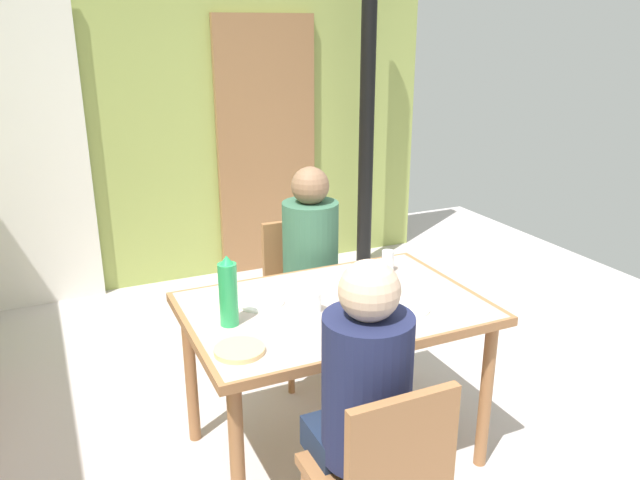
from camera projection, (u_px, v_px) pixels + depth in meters
name	position (u px, v px, depth m)	size (l,w,h in m)	color
ground_plane	(304.00, 472.00, 2.82)	(6.66, 6.66, 0.00)	beige
wall_back	(166.00, 116.00, 4.61)	(4.24, 0.10, 2.56)	#9BAB55
door_wooden	(267.00, 148.00, 4.93)	(0.80, 0.05, 2.00)	#94663F
stove_pipe_column	(367.00, 111.00, 4.90)	(0.12, 0.12, 2.56)	black
curtain_panel	(18.00, 157.00, 4.19)	(0.90, 0.03, 2.15)	white
dining_table	(334.00, 321.00, 2.75)	(1.28, 0.87, 0.76)	#9D673E
chair_near_diner	(383.00, 479.00, 2.05)	(0.40, 0.40, 0.87)	#9D673E
chair_far_diner	(302.00, 288.00, 3.55)	(0.40, 0.40, 0.87)	#9D673E
person_near_diner	(365.00, 383.00, 2.07)	(0.30, 0.37, 0.77)	#1C2943
person_far_diner	(312.00, 248.00, 3.34)	(0.30, 0.37, 0.77)	#3A5E52
water_bottle_green_near	(228.00, 292.00, 2.50)	(0.08, 0.08, 0.30)	green
dinner_plate_near_left	(331.00, 284.00, 2.93)	(0.20, 0.20, 0.01)	white
dinner_plate_near_right	(261.00, 302.00, 2.73)	(0.21, 0.21, 0.01)	white
dinner_plate_far_center	(405.00, 308.00, 2.67)	(0.21, 0.21, 0.01)	white
drinking_glass_by_near_diner	(388.00, 261.00, 3.08)	(0.06, 0.06, 0.11)	silver
drinking_glass_by_far_diner	(314.00, 302.00, 2.64)	(0.06, 0.06, 0.09)	silver
bread_plate_sliced	(239.00, 350.00, 2.32)	(0.19, 0.19, 0.02)	#DBB77A
cutlery_knife_near	(340.00, 324.00, 2.54)	(0.15, 0.02, 0.00)	silver
cutlery_fork_near	(357.00, 306.00, 2.71)	(0.15, 0.02, 0.00)	silver
cutlery_knife_far	(454.00, 312.00, 2.65)	(0.15, 0.02, 0.00)	silver
cutlery_fork_far	(423.00, 283.00, 2.95)	(0.15, 0.02, 0.00)	silver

